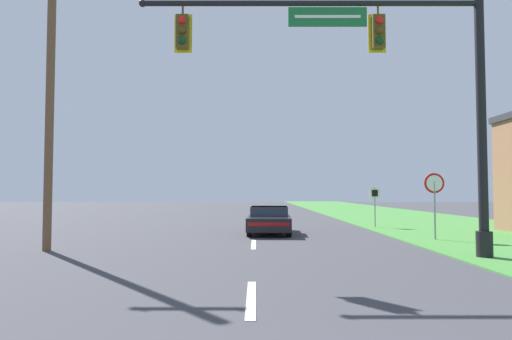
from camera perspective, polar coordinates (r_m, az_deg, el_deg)
grass_verge_right at (r=33.64m, az=18.30°, el=-5.71°), size 10.00×110.00×0.04m
road_center_line at (r=24.00m, az=-0.03°, el=-7.12°), size 0.16×34.80×0.01m
signal_mast at (r=13.62m, az=17.26°, el=10.48°), size 9.86×0.47×8.02m
car_ahead at (r=20.20m, az=1.83°, el=-6.24°), size 1.99×4.35×1.19m
stop_sign at (r=18.56m, az=21.56°, el=-2.46°), size 0.76×0.07×2.50m
route_sign_post at (r=24.17m, az=14.80°, el=-3.39°), size 0.55×0.06×2.03m
utility_pole_near at (r=16.00m, az=-24.19°, el=8.50°), size 1.80×0.26×9.46m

